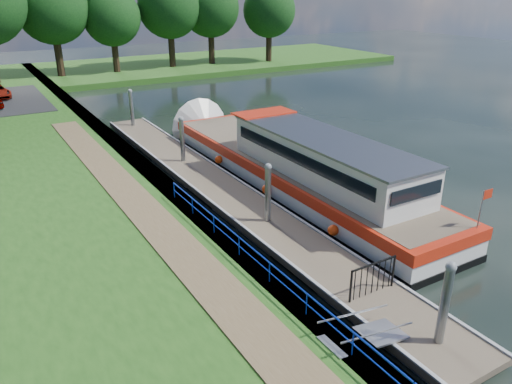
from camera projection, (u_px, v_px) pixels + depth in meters
ground at (422, 343)px, 14.46m from camera, size 160.00×160.00×0.00m
bank_edge at (156, 183)px, 25.01m from camera, size 1.10×90.00×0.78m
far_bank at (163, 66)px, 61.26m from camera, size 60.00×18.00×0.60m
footpath at (174, 242)px, 18.42m from camera, size 1.60×40.00×0.05m
blue_fence at (287, 282)px, 15.04m from camera, size 0.04×18.04×0.72m
pontoon at (220, 190)px, 24.70m from camera, size 2.50×30.00×0.56m
mooring_piles at (219, 169)px, 24.28m from camera, size 0.30×27.30×3.55m
gangway at (364, 337)px, 13.75m from camera, size 2.58×1.00×0.92m
gate_panel at (373, 274)px, 15.77m from camera, size 1.85×0.05×1.15m
barge at (287, 164)px, 25.57m from camera, size 4.36×21.15×4.78m
horizon_trees at (39, 3)px, 49.26m from camera, size 54.38×10.03×12.87m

